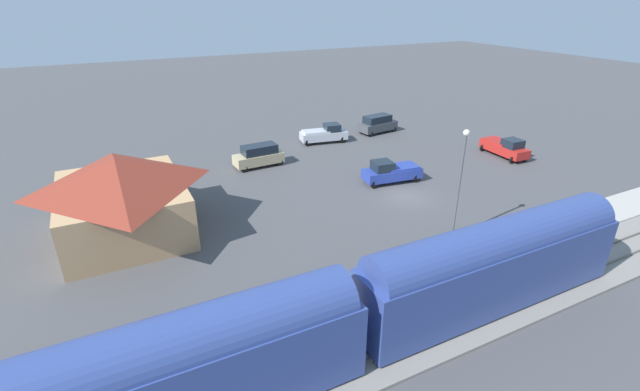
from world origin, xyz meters
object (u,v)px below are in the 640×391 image
pedestrian_on_platform (568,206)px  pickup_blue (391,172)px  suv_tan (259,155)px  suv_charcoal (378,124)px  passenger_train (358,308)px  pickup_silver (324,134)px  station_building (122,195)px  pickup_red (505,147)px  light_pole_near_platform (461,172)px

pedestrian_on_platform → pickup_blue: 14.55m
pickup_blue → suv_tan: suv_tan is taller
pickup_blue → suv_charcoal: size_ratio=1.10×
suv_charcoal → passenger_train: bearing=144.8°
passenger_train → pickup_silver: 33.85m
station_building → pickup_blue: (-0.80, -22.68, -1.97)m
passenger_train → pickup_red: passenger_train is taller
station_building → suv_charcoal: 33.27m
pedestrian_on_platform → pickup_red: (12.84, -7.49, -0.25)m
pickup_blue → pickup_red: 15.01m
station_building → pickup_red: (-0.42, -37.69, -1.97)m
pedestrian_on_platform → suv_charcoal: (26.41, -0.30, -0.13)m
pickup_blue → station_building: bearing=88.0°
passenger_train → suv_charcoal: passenger_train is taller
suv_tan → light_pole_near_platform: light_pole_near_platform is taller
passenger_train → station_building: 19.93m
station_building → pedestrian_on_platform: (-13.26, -30.20, -1.71)m
pedestrian_on_platform → passenger_train: bearing=102.4°
suv_charcoal → station_building: bearing=113.3°
passenger_train → light_pole_near_platform: light_pole_near_platform is taller
station_building → pickup_red: size_ratio=1.96×
suv_charcoal → light_pole_near_platform: bearing=158.2°
station_building → pickup_silver: bearing=-60.9°
pickup_blue → pickup_silver: same height
station_building → suv_tan: (8.64, -13.24, -1.84)m
station_building → suv_tan: bearing=-56.9°
pedestrian_on_platform → pickup_blue: bearing=31.1°
station_building → pickup_blue: bearing=-92.0°
suv_tan → pedestrian_on_platform: bearing=-142.2°
passenger_train → station_building: (18.00, 8.55, 0.14)m
station_building → pickup_silver: (12.67, -22.77, -1.97)m
suv_tan → passenger_train: bearing=170.0°
suv_tan → light_pole_near_platform: (-19.84, -7.54, 3.85)m
passenger_train → pickup_blue: size_ratio=5.98×
pickup_blue → light_pole_near_platform: 11.30m
pickup_silver → passenger_train: bearing=155.1°
pedestrian_on_platform → light_pole_near_platform: (2.06, 9.42, 3.72)m
pickup_blue → pickup_red: same height
passenger_train → pickup_red: size_ratio=6.11×
pedestrian_on_platform → suv_tan: size_ratio=0.34×
suv_tan → station_building: bearing=123.1°
suv_charcoal → pickup_silver: (-0.49, 7.73, -0.12)m
station_building → light_pole_near_platform: size_ratio=1.35×
pickup_red → suv_tan: suv_tan is taller
passenger_train → pickup_silver: (30.66, -14.22, -1.83)m
pickup_red → station_building: bearing=89.4°
pedestrian_on_platform → station_building: bearing=66.3°
passenger_train → pedestrian_on_platform: bearing=-77.6°
suv_charcoal → suv_tan: size_ratio=1.03×
station_building → pickup_blue: station_building is taller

